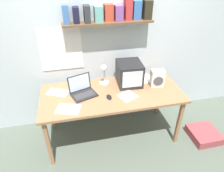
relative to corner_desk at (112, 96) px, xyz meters
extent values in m
plane|color=#566255|center=(0.00, 0.00, -0.70)|extent=(12.00, 12.00, 0.00)
cube|color=silver|center=(0.00, 0.53, 0.60)|extent=(5.60, 0.06, 2.60)
cube|color=white|center=(-0.59, 0.49, 0.51)|extent=(0.56, 0.01, 0.58)
cube|color=brown|center=(0.04, 0.41, 0.85)|extent=(1.16, 0.18, 0.02)
cube|color=#416BA8|center=(-0.47, 0.43, 0.98)|extent=(0.08, 0.14, 0.22)
cube|color=black|center=(-0.35, 0.43, 0.96)|extent=(0.07, 0.14, 0.19)
cube|color=#2B2F33|center=(-0.22, 0.42, 0.97)|extent=(0.07, 0.15, 0.20)
cube|color=#63A49C|center=(-0.08, 0.42, 0.96)|extent=(0.10, 0.14, 0.19)
cube|color=#C0422D|center=(0.05, 0.43, 0.97)|extent=(0.11, 0.12, 0.20)
cube|color=#824B91|center=(0.17, 0.42, 0.96)|extent=(0.10, 0.16, 0.19)
cube|color=#BA3233|center=(0.30, 0.43, 1.00)|extent=(0.09, 0.12, 0.26)
cube|color=#3968B0|center=(0.42, 0.44, 0.98)|extent=(0.10, 0.11, 0.23)
cube|color=#2D281C|center=(0.56, 0.43, 0.98)|extent=(0.10, 0.14, 0.24)
cube|color=#A46F4A|center=(0.00, 0.00, 0.04)|extent=(1.84, 0.80, 0.03)
cube|color=#A46F4A|center=(-0.86, -0.34, -0.34)|extent=(0.04, 0.05, 0.72)
cube|color=#A46F4A|center=(0.86, -0.34, -0.34)|extent=(0.04, 0.05, 0.72)
cube|color=#A46F4A|center=(-0.86, 0.34, -0.34)|extent=(0.04, 0.05, 0.72)
cube|color=#A46F4A|center=(0.86, 0.34, -0.34)|extent=(0.04, 0.05, 0.72)
cube|color=#232326|center=(0.28, 0.18, 0.21)|extent=(0.34, 0.37, 0.32)
cube|color=silver|center=(0.27, -0.01, 0.22)|extent=(0.26, 0.02, 0.23)
cube|color=#232326|center=(-0.36, 0.01, 0.07)|extent=(0.36, 0.31, 0.02)
cube|color=#38383A|center=(-0.36, -0.01, 0.08)|extent=(0.28, 0.20, 0.00)
cube|color=#232326|center=(-0.41, 0.13, 0.18)|extent=(0.30, 0.14, 0.22)
cube|color=silver|center=(-0.41, 0.13, 0.18)|extent=(0.27, 0.13, 0.20)
cylinder|color=white|center=(-0.05, 0.26, 0.06)|extent=(0.14, 0.14, 0.01)
cylinder|color=white|center=(-0.05, 0.26, 0.20)|extent=(0.02, 0.02, 0.25)
sphere|color=white|center=(-0.06, 0.21, 0.32)|extent=(0.09, 0.09, 0.09)
cylinder|color=white|center=(-0.51, 0.24, 0.11)|extent=(0.07, 0.07, 0.11)
cylinder|color=#4CC656|center=(-0.51, 0.24, 0.10)|extent=(0.06, 0.06, 0.08)
cube|color=white|center=(0.64, 0.04, 0.17)|extent=(0.19, 0.15, 0.23)
cylinder|color=#4C4C51|center=(0.63, -0.03, 0.16)|extent=(0.13, 0.02, 0.13)
ellipsoid|color=black|center=(-0.06, -0.11, 0.07)|extent=(0.07, 0.11, 0.03)
cube|color=white|center=(-0.69, 0.15, 0.06)|extent=(0.31, 0.26, 0.00)
cube|color=white|center=(0.56, 0.25, 0.06)|extent=(0.29, 0.27, 0.00)
cube|color=silver|center=(0.18, -0.12, 0.06)|extent=(0.27, 0.27, 0.00)
cube|color=white|center=(-0.57, -0.23, 0.06)|extent=(0.32, 0.27, 0.00)
cube|color=#A34248|center=(1.31, -0.36, -0.64)|extent=(0.40, 0.40, 0.12)
camera|label=1|loc=(-0.47, -2.11, 1.53)|focal=32.00mm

